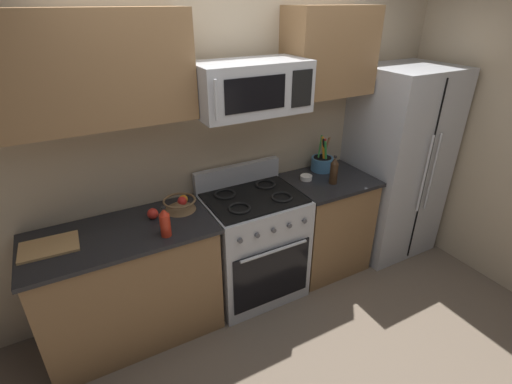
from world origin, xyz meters
The scene contains 17 objects.
ground_plane centered at (0.00, 0.00, 0.00)m, with size 16.00×16.00×0.00m, color #6B5B4C.
wall_back centered at (0.00, 1.03, 1.30)m, with size 8.00×0.10×2.60m, color tan.
counter_left centered at (-1.01, 0.66, 0.46)m, with size 1.24×0.61×0.91m.
range_oven centered at (0.00, 0.66, 0.47)m, with size 0.76×0.65×1.09m.
counter_right centered at (0.75, 0.66, 0.46)m, with size 0.73×0.61×0.91m.
refrigerator centered at (1.53, 0.64, 0.90)m, with size 0.79×0.72×1.79m.
wall_right centered at (2.03, 0.00, 1.30)m, with size 0.10×8.00×2.60m, color tan.
microwave centered at (0.00, 0.68, 1.76)m, with size 0.79×0.44×0.35m.
upper_cabinets_left centered at (-1.02, 0.81, 1.93)m, with size 1.23×0.34×0.66m.
upper_cabinets_right centered at (0.76, 0.81, 1.93)m, with size 0.72×0.34×0.66m.
utensil_crock centered at (0.81, 0.84, 0.98)m, with size 0.20×0.20×0.32m.
fruit_basket centered at (-0.55, 0.76, 0.96)m, with size 0.24×0.24×0.10m.
apple_loose centered at (-0.77, 0.73, 0.95)m, with size 0.08×0.08×0.08m, color red.
cutting_board centered at (-1.43, 0.69, 0.92)m, with size 0.34×0.24×0.02m, color tan.
bottle_soy centered at (0.72, 0.57, 1.02)m, with size 0.07×0.07×0.25m.
bottle_hot_sauce centered at (-0.75, 0.47, 1.01)m, with size 0.07×0.07×0.22m.
prep_bowl centered at (0.56, 0.74, 0.93)m, with size 0.10×0.10×0.04m.
Camera 1 is at (-1.22, -1.63, 2.30)m, focal length 26.42 mm.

